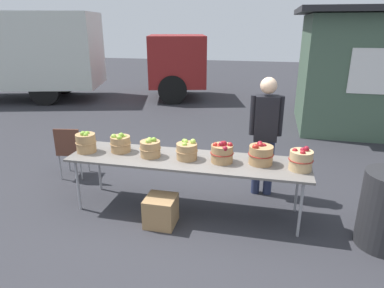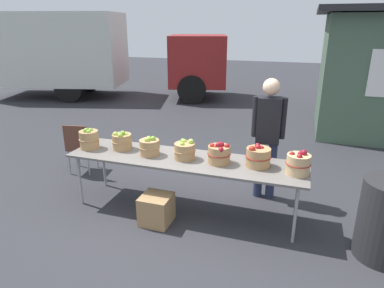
{
  "view_description": "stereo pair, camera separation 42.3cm",
  "coord_description": "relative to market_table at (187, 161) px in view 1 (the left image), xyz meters",
  "views": [
    {
      "loc": [
        0.97,
        -3.96,
        2.4
      ],
      "look_at": [
        0.0,
        0.3,
        0.85
      ],
      "focal_mm": 31.82,
      "sensor_mm": 36.0,
      "label": 1
    },
    {
      "loc": [
        1.38,
        -3.85,
        2.4
      ],
      "look_at": [
        0.0,
        0.3,
        0.85
      ],
      "focal_mm": 31.82,
      "sensor_mm": 36.0,
      "label": 2
    }
  ],
  "objects": [
    {
      "name": "ground_plane",
      "position": [
        0.0,
        0.0,
        -0.72
      ],
      "size": [
        40.0,
        40.0,
        0.0
      ],
      "primitive_type": "plane",
      "color": "#2D2D33"
    },
    {
      "name": "market_table",
      "position": [
        0.0,
        0.0,
        0.0
      ],
      "size": [
        3.1,
        0.76,
        0.75
      ],
      "color": "slate",
      "rests_on": "ground"
    },
    {
      "name": "apple_basket_green_0",
      "position": [
        -1.39,
        -0.05,
        0.17
      ],
      "size": [
        0.28,
        0.28,
        0.31
      ],
      "color": "#A87F51",
      "rests_on": "market_table"
    },
    {
      "name": "apple_basket_green_1",
      "position": [
        -0.94,
        0.06,
        0.15
      ],
      "size": [
        0.29,
        0.29,
        0.27
      ],
      "color": "#A87F51",
      "rests_on": "market_table"
    },
    {
      "name": "apple_basket_green_2",
      "position": [
        -0.49,
        -0.02,
        0.15
      ],
      "size": [
        0.28,
        0.28,
        0.26
      ],
      "color": "#A87F51",
      "rests_on": "market_table"
    },
    {
      "name": "apple_basket_green_3",
      "position": [
        0.0,
        0.0,
        0.15
      ],
      "size": [
        0.29,
        0.29,
        0.26
      ],
      "color": "#A87F51",
      "rests_on": "market_table"
    },
    {
      "name": "apple_basket_red_0",
      "position": [
        0.45,
        -0.01,
        0.16
      ],
      "size": [
        0.29,
        0.29,
        0.28
      ],
      "color": "#A87F51",
      "rests_on": "market_table"
    },
    {
      "name": "apple_basket_red_1",
      "position": [
        0.93,
        0.05,
        0.16
      ],
      "size": [
        0.31,
        0.31,
        0.28
      ],
      "color": "#A87F51",
      "rests_on": "market_table"
    },
    {
      "name": "apple_basket_red_2",
      "position": [
        1.4,
        -0.03,
        0.16
      ],
      "size": [
        0.29,
        0.29,
        0.29
      ],
      "color": "tan",
      "rests_on": "market_table"
    },
    {
      "name": "vendor_adult",
      "position": [
        0.96,
        0.73,
        0.3
      ],
      "size": [
        0.46,
        0.25,
        1.73
      ],
      "rotation": [
        0.0,
        0.0,
        3.2
      ],
      "color": "#262D4C",
      "rests_on": "ground"
    },
    {
      "name": "box_truck",
      "position": [
        -5.55,
        6.26,
        0.77
      ],
      "size": [
        7.99,
        4.09,
        2.75
      ],
      "rotation": [
        0.0,
        0.0,
        0.27
      ],
      "color": "silver",
      "rests_on": "ground"
    },
    {
      "name": "food_kiosk",
      "position": [
        3.22,
        4.74,
        0.67
      ],
      "size": [
        3.51,
        2.92,
        2.74
      ],
      "rotation": [
        0.0,
        0.0,
        -0.0
      ],
      "color": "#47604C",
      "rests_on": "ground"
    },
    {
      "name": "folding_chair",
      "position": [
        -2.07,
        0.61,
        -0.21
      ],
      "size": [
        0.46,
        0.46,
        0.86
      ],
      "rotation": [
        0.0,
        0.0,
        3.31
      ],
      "color": "brown",
      "rests_on": "ground"
    },
    {
      "name": "produce_crate",
      "position": [
        -0.24,
        -0.41,
        -0.53
      ],
      "size": [
        0.37,
        0.37,
        0.37
      ],
      "primitive_type": "cube",
      "color": "#A87F51",
      "rests_on": "ground"
    }
  ]
}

